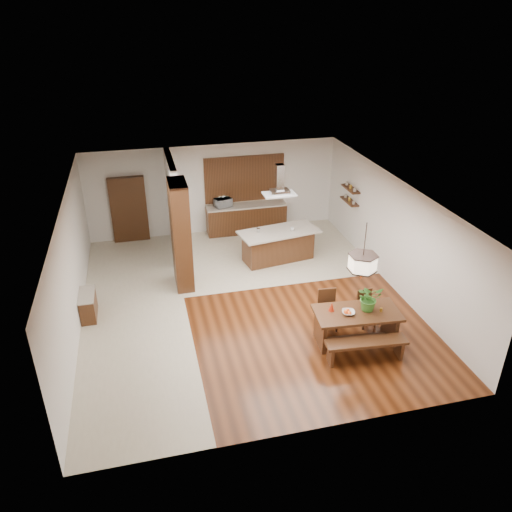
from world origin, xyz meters
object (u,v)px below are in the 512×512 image
object	(u,v)px
microwave	(223,203)
range_hood	(280,180)
kitchen_island	(278,245)
dining_chair_left	(328,311)
dining_bench	(365,350)
island_cup	(292,229)
dining_table	(356,320)
foliage_plant	(369,298)
fruit_bowl	(348,312)
hallway_console	(88,305)
pendant_lantern	(364,252)
dining_chair_right	(367,309)

from	to	relation	value
microwave	range_hood	bearing A→B (deg)	-80.39
range_hood	microwave	world-z (taller)	range_hood
kitchen_island	range_hood	xyz separation A→B (m)	(0.00, 0.00, 1.98)
dining_chair_left	kitchen_island	world-z (taller)	dining_chair_left
dining_bench	dining_chair_left	world-z (taller)	dining_chair_left
kitchen_island	microwave	bearing A→B (deg)	109.53
dining_bench	island_cup	bearing A→B (deg)	91.76
dining_bench	dining_table	bearing A→B (deg)	85.06
foliage_plant	range_hood	xyz separation A→B (m)	(-0.84, 4.20, 1.39)
fruit_bowl	kitchen_island	distance (m)	4.29
hallway_console	foliage_plant	size ratio (longest dim) A/B	1.47
pendant_lantern	island_cup	size ratio (longest dim) A/B	10.90
fruit_bowl	island_cup	world-z (taller)	island_cup
dining_chair_right	dining_chair_left	bearing A→B (deg)	169.32
dining_chair_left	dining_chair_right	distance (m)	0.94
kitchen_island	range_hood	world-z (taller)	range_hood
dining_table	kitchen_island	xyz separation A→B (m)	(-0.58, 4.23, -0.09)
range_hood	island_cup	size ratio (longest dim) A/B	7.49
dining_chair_right	island_cup	distance (m)	3.70
dining_table	range_hood	xyz separation A→B (m)	(-0.58, 4.23, 1.89)
pendant_lantern	dining_table	bearing A→B (deg)	0.00
kitchen_island	microwave	distance (m)	2.58
foliage_plant	pendant_lantern	bearing A→B (deg)	-173.61
dining_chair_right	island_cup	world-z (taller)	island_cup
foliage_plant	kitchen_island	distance (m)	4.32
dining_table	foliage_plant	distance (m)	0.57
hallway_console	pendant_lantern	size ratio (longest dim) A/B	0.67
dining_chair_right	microwave	bearing A→B (deg)	105.70
pendant_lantern	foliage_plant	bearing A→B (deg)	6.39
hallway_console	dining_bench	size ratio (longest dim) A/B	0.50
fruit_bowl	dining_table	bearing A→B (deg)	7.58
dining_chair_right	microwave	xyz separation A→B (m)	(-2.31, 5.89, 0.66)
foliage_plant	kitchen_island	xyz separation A→B (m)	(-0.84, 4.20, -0.59)
hallway_console	pendant_lantern	xyz separation A→B (m)	(5.85, -2.43, 1.93)
hallway_console	foliage_plant	distance (m)	6.61
foliage_plant	fruit_bowl	world-z (taller)	foliage_plant
dining_table	dining_chair_left	world-z (taller)	dining_chair_left
fruit_bowl	kitchen_island	xyz separation A→B (m)	(-0.36, 4.26, -0.33)
dining_bench	island_cup	world-z (taller)	island_cup
island_cup	kitchen_island	bearing A→B (deg)	163.43
dining_bench	dining_chair_right	size ratio (longest dim) A/B	2.00
dining_chair_right	fruit_bowl	distance (m)	1.00
dining_table	island_cup	size ratio (longest dim) A/B	16.17
dining_chair_right	pendant_lantern	bearing A→B (deg)	-139.97
dining_table	range_hood	distance (m)	4.67
dining_bench	range_hood	distance (m)	5.41
hallway_console	range_hood	world-z (taller)	range_hood
fruit_bowl	hallway_console	bearing A→B (deg)	156.33
dining_chair_left	island_cup	size ratio (longest dim) A/B	8.00
pendant_lantern	kitchen_island	distance (m)	4.62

